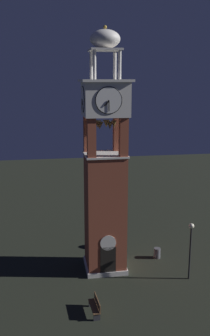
# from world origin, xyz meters

# --- Properties ---
(ground) EXTENTS (80.00, 80.00, 0.00)m
(ground) POSITION_xyz_m (0.00, 0.00, 0.00)
(ground) COLOR black
(clock_tower) EXTENTS (3.29, 3.29, 16.89)m
(clock_tower) POSITION_xyz_m (-0.00, -0.00, 6.90)
(clock_tower) COLOR brown
(clock_tower) RESTS_ON ground
(park_bench) EXTENTS (0.55, 1.63, 0.95)m
(park_bench) POSITION_xyz_m (-1.47, -5.43, 0.48)
(park_bench) COLOR brown
(park_bench) RESTS_ON ground
(lamp_post) EXTENTS (0.36, 0.36, 4.09)m
(lamp_post) POSITION_xyz_m (5.49, -2.54, 2.82)
(lamp_post) COLOR black
(lamp_post) RESTS_ON ground
(trash_bin) EXTENTS (0.52, 0.52, 0.80)m
(trash_bin) POSITION_xyz_m (4.24, 0.87, 0.40)
(trash_bin) COLOR #4C4C51
(trash_bin) RESTS_ON ground
(shrub_near_entry) EXTENTS (0.95, 0.95, 1.05)m
(shrub_near_entry) POSITION_xyz_m (0.38, 3.43, 0.52)
(shrub_near_entry) COLOR #28562D
(shrub_near_entry) RESTS_ON ground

